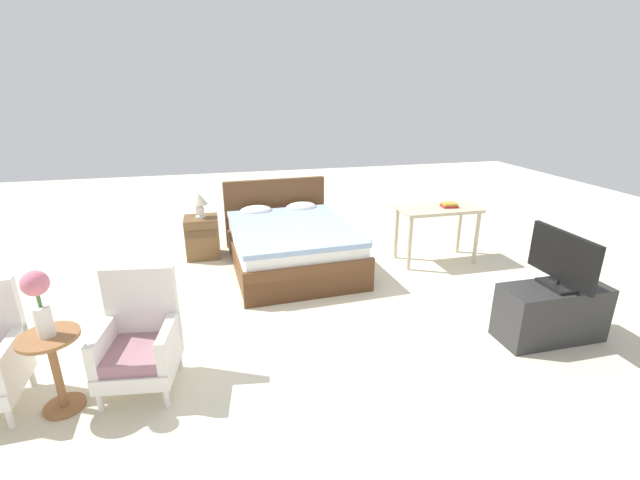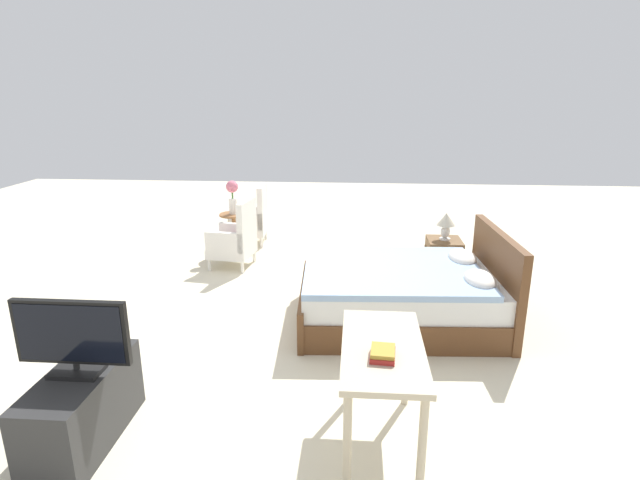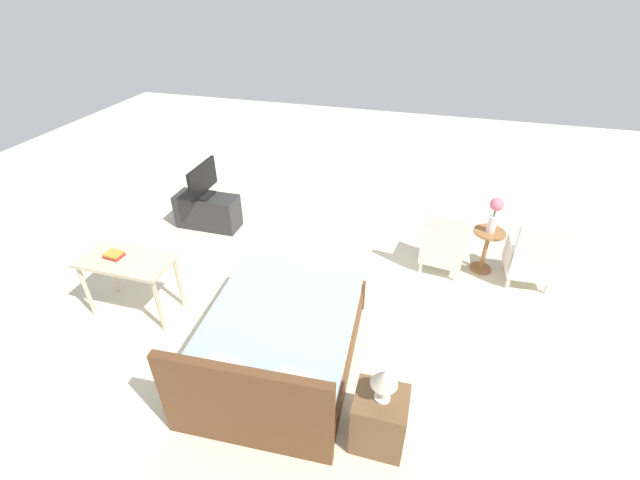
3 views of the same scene
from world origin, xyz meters
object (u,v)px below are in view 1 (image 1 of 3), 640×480
object	(u,v)px
flower_vase	(38,297)
nightstand	(203,237)
side_table	(55,363)
book_stack	(449,205)
tv_stand	(551,313)
vanity_desk	(438,216)
tv_flatscreen	(562,259)
armchair_by_window_right	(140,342)
table_lamp	(199,202)
bed	(290,243)

from	to	relation	value
flower_vase	nightstand	size ratio (longest dim) A/B	0.85
side_table	book_stack	size ratio (longest dim) A/B	2.90
flower_vase	nightstand	xyz separation A→B (m)	(0.96, 2.82, -0.61)
tv_stand	book_stack	size ratio (longest dim) A/B	4.62
vanity_desk	side_table	bearing A→B (deg)	-154.00
side_table	nightstand	xyz separation A→B (m)	(0.96, 2.82, -0.10)
tv_flatscreen	book_stack	xyz separation A→B (m)	(0.03, 1.97, -0.02)
flower_vase	tv_flatscreen	bearing A→B (deg)	-0.59
side_table	armchair_by_window_right	bearing A→B (deg)	15.33
nightstand	table_lamp	xyz separation A→B (m)	(0.00, 0.00, 0.50)
flower_vase	book_stack	xyz separation A→B (m)	(4.11, 1.93, -0.13)
flower_vase	book_stack	distance (m)	4.54
tv_stand	nightstand	bearing A→B (deg)	137.45
flower_vase	tv_flatscreen	xyz separation A→B (m)	(4.08, -0.04, -0.11)
flower_vase	tv_stand	bearing A→B (deg)	-0.59
side_table	tv_flatscreen	size ratio (longest dim) A/B	0.81
nightstand	tv_flatscreen	distance (m)	4.27
table_lamp	armchair_by_window_right	bearing A→B (deg)	-98.89
book_stack	nightstand	bearing A→B (deg)	164.13
bed	tv_stand	size ratio (longest dim) A/B	2.16
flower_vase	vanity_desk	world-z (taller)	flower_vase
armchair_by_window_right	tv_stand	xyz separation A→B (m)	(3.54, -0.19, -0.12)
bed	tv_flatscreen	xyz separation A→B (m)	(2.02, -2.29, 0.48)
nightstand	table_lamp	bearing A→B (deg)	90.00
table_lamp	vanity_desk	size ratio (longest dim) A/B	0.32
bed	tv_flatscreen	distance (m)	3.09
vanity_desk	bed	bearing A→B (deg)	170.48
bed	book_stack	bearing A→B (deg)	-9.08
armchair_by_window_right	side_table	xyz separation A→B (m)	(-0.54, -0.15, 0.00)
armchair_by_window_right	flower_vase	world-z (taller)	flower_vase
armchair_by_window_right	bed	bearing A→B (deg)	54.13
bed	tv_flatscreen	world-z (taller)	tv_flatscreen
tv_stand	vanity_desk	size ratio (longest dim) A/B	0.92
side_table	flower_vase	xyz separation A→B (m)	(0.00, 0.00, 0.52)
table_lamp	tv_flatscreen	world-z (taller)	tv_flatscreen
armchair_by_window_right	side_table	world-z (taller)	armchair_by_window_right
bed	book_stack	xyz separation A→B (m)	(2.05, -0.33, 0.46)
armchair_by_window_right	tv_flatscreen	bearing A→B (deg)	-3.06
tv_stand	bed	bearing A→B (deg)	131.31
tv_stand	vanity_desk	world-z (taller)	vanity_desk
nightstand	flower_vase	bearing A→B (deg)	-108.72
nightstand	table_lamp	world-z (taller)	table_lamp
nightstand	vanity_desk	xyz separation A→B (m)	(3.01, -0.89, 0.35)
table_lamp	tv_stand	size ratio (longest dim) A/B	0.34
bed	vanity_desk	xyz separation A→B (m)	(1.90, -0.32, 0.33)
nightstand	side_table	bearing A→B (deg)	-108.72
bed	side_table	bearing A→B (deg)	-132.44
armchair_by_window_right	nightstand	world-z (taller)	armchair_by_window_right
side_table	table_lamp	bearing A→B (deg)	71.29
nightstand	tv_flatscreen	bearing A→B (deg)	-42.53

